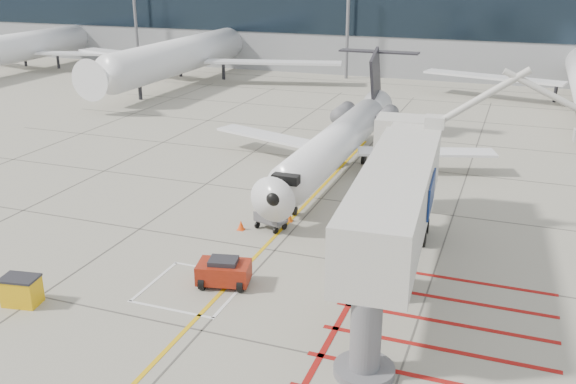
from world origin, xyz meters
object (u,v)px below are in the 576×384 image
(jet_bridge, at_px, (394,210))
(spill_bin, at_px, (21,290))
(regional_jet, at_px, (328,130))
(pushback_tug, at_px, (224,271))

(jet_bridge, bearing_deg, spill_bin, -158.92)
(regional_jet, height_order, pushback_tug, regional_jet)
(regional_jet, relative_size, spill_bin, 18.12)
(regional_jet, xyz_separation_m, pushback_tug, (-0.20, -15.45, -2.87))
(pushback_tug, height_order, spill_bin, pushback_tug)
(regional_jet, relative_size, pushback_tug, 11.56)
(jet_bridge, xyz_separation_m, pushback_tug, (-7.17, -2.18, -3.13))
(regional_jet, bearing_deg, jet_bridge, -61.96)
(pushback_tug, bearing_deg, jet_bridge, 4.40)
(jet_bridge, bearing_deg, pushback_tug, -166.94)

